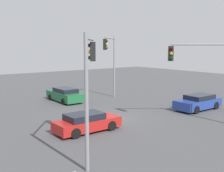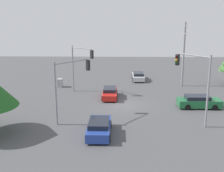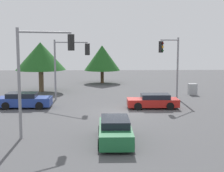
{
  "view_description": "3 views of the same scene",
  "coord_description": "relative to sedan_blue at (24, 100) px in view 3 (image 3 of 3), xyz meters",
  "views": [
    {
      "loc": [
        12.38,
        16.85,
        5.56
      ],
      "look_at": [
        -0.14,
        0.53,
        2.63
      ],
      "focal_mm": 45.0,
      "sensor_mm": 36.0,
      "label": 1
    },
    {
      "loc": [
        -30.6,
        0.53,
        9.73
      ],
      "look_at": [
        -1.28,
        1.31,
        2.52
      ],
      "focal_mm": 45.0,
      "sensor_mm": 36.0,
      "label": 2
    },
    {
      "loc": [
        -1.52,
        -27.5,
        5.86
      ],
      "look_at": [
        -0.78,
        0.51,
        2.12
      ],
      "focal_mm": 55.0,
      "sensor_mm": 36.0,
      "label": 3
    }
  ],
  "objects": [
    {
      "name": "electrical_cabinet",
      "position": [
        16.6,
        6.77,
        -0.06
      ],
      "size": [
        0.91,
        0.66,
        1.2
      ],
      "primitive_type": "cube",
      "color": "#9EA0A3",
      "rests_on": "ground_plane"
    },
    {
      "name": "sedan_green",
      "position": [
        7.59,
        -10.46,
        0.02
      ],
      "size": [
        1.97,
        4.66,
        1.39
      ],
      "rotation": [
        0.0,
        0.0,
        3.14
      ],
      "color": "#1E6638",
      "rests_on": "ground_plane"
    },
    {
      "name": "sedan_blue",
      "position": [
        0.0,
        0.0,
        0.0
      ],
      "size": [
        4.59,
        2.01,
        1.33
      ],
      "rotation": [
        0.0,
        0.0,
        -1.57
      ],
      "color": "#233D93",
      "rests_on": "ground_plane"
    },
    {
      "name": "traffic_signal_main",
      "position": [
        13.51,
        3.34,
        3.55
      ],
      "size": [
        2.5,
        3.08,
        6.14
      ],
      "rotation": [
        0.0,
        0.0,
        4.04
      ],
      "color": "gray",
      "rests_on": "ground_plane"
    },
    {
      "name": "tree_far",
      "position": [
        -0.2,
        9.57,
        3.4
      ],
      "size": [
        5.67,
        5.67,
        5.65
      ],
      "color": "brown",
      "rests_on": "ground_plane"
    },
    {
      "name": "ground_plane",
      "position": [
        8.42,
        -2.21,
        -0.66
      ],
      "size": [
        80.0,
        80.0,
        0.0
      ],
      "primitive_type": "plane",
      "color": "#4C4C4F"
    },
    {
      "name": "sedan_red",
      "position": [
        11.26,
        -0.52,
        -0.04
      ],
      "size": [
        4.41,
        1.87,
        1.25
      ],
      "rotation": [
        0.0,
        0.0,
        1.57
      ],
      "color": "red",
      "rests_on": "ground_plane"
    },
    {
      "name": "tree_left",
      "position": [
        6.79,
        17.32,
        2.8
      ],
      "size": [
        4.92,
        4.92,
        5.17
      ],
      "color": "#4C3823",
      "rests_on": "ground_plane"
    },
    {
      "name": "traffic_signal_cross",
      "position": [
        3.09,
        -8.63,
        3.85
      ],
      "size": [
        3.2,
        2.58,
        6.6
      ],
      "rotation": [
        0.0,
        0.0,
        0.66
      ],
      "color": "gray",
      "rests_on": "ground_plane"
    },
    {
      "name": "traffic_signal_aux",
      "position": [
        3.59,
        2.98,
        3.45
      ],
      "size": [
        3.62,
        2.92,
        5.92
      ],
      "rotation": [
        0.0,
        0.0,
        -0.67
      ],
      "color": "gray",
      "rests_on": "ground_plane"
    }
  ]
}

